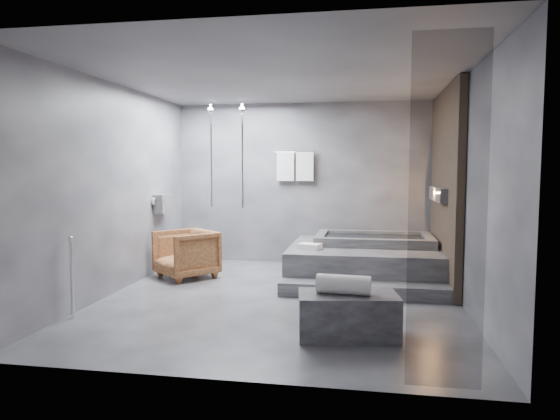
# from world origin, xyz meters

# --- Properties ---
(room) EXTENTS (5.00, 5.04, 2.82)m
(room) POSITION_xyz_m (0.40, 0.24, 1.73)
(room) COLOR #313134
(room) RESTS_ON ground
(tub_deck) EXTENTS (2.20, 2.00, 0.50)m
(tub_deck) POSITION_xyz_m (1.05, 1.45, 0.25)
(tub_deck) COLOR #37373A
(tub_deck) RESTS_ON ground
(tub_step) EXTENTS (2.20, 0.36, 0.18)m
(tub_step) POSITION_xyz_m (1.05, 0.27, 0.09)
(tub_step) COLOR #37373A
(tub_step) RESTS_ON ground
(concrete_bench) EXTENTS (1.04, 0.68, 0.44)m
(concrete_bench) POSITION_xyz_m (0.91, -1.30, 0.22)
(concrete_bench) COLOR #2D2D2F
(concrete_bench) RESTS_ON ground
(driftwood_chair) EXTENTS (1.12, 1.12, 0.73)m
(driftwood_chair) POSITION_xyz_m (-1.63, 0.99, 0.37)
(driftwood_chair) COLOR #4D2813
(driftwood_chair) RESTS_ON ground
(rolled_towel) EXTENTS (0.54, 0.24, 0.19)m
(rolled_towel) POSITION_xyz_m (0.86, -1.33, 0.53)
(rolled_towel) COLOR white
(rolled_towel) RESTS_ON concrete_bench
(deck_towel) EXTENTS (0.35, 0.29, 0.08)m
(deck_towel) POSITION_xyz_m (0.28, 0.94, 0.54)
(deck_towel) COLOR white
(deck_towel) RESTS_ON tub_deck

